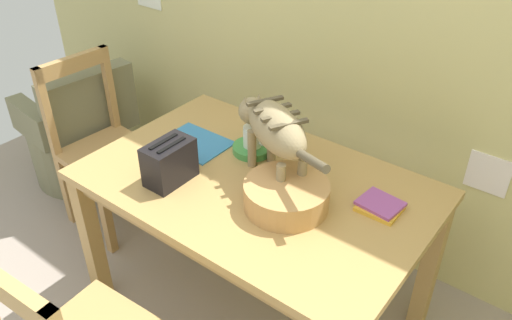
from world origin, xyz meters
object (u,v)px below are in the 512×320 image
(dining_table, at_px, (256,198))
(book_stack, at_px, (380,206))
(wicker_armchair, at_px, (82,139))
(saucer_bowl, at_px, (252,149))
(cat, at_px, (274,128))
(coffee_mug, at_px, (253,137))
(wooden_chair_near, at_px, (104,148))
(wicker_basket, at_px, (286,195))
(toaster, at_px, (170,162))
(magazine, at_px, (195,143))

(dining_table, xyz_separation_m, book_stack, (0.47, 0.14, 0.10))
(book_stack, height_order, wicker_armchair, wicker_armchair)
(saucer_bowl, distance_m, wicker_armchair, 1.47)
(cat, distance_m, wicker_armchair, 1.72)
(coffee_mug, relative_size, wooden_chair_near, 0.13)
(coffee_mug, height_order, wooden_chair_near, wooden_chair_near)
(wicker_basket, bearing_deg, cat, 140.69)
(dining_table, height_order, wooden_chair_near, wooden_chair_near)
(saucer_bowl, distance_m, toaster, 0.39)
(dining_table, xyz_separation_m, saucer_bowl, (-0.14, 0.16, 0.10))
(cat, relative_size, coffee_mug, 4.79)
(coffee_mug, bearing_deg, wooden_chair_near, -172.62)
(cat, bearing_deg, toaster, 159.27)
(magazine, height_order, wooden_chair_near, wooden_chair_near)
(magazine, relative_size, book_stack, 1.79)
(coffee_mug, bearing_deg, dining_table, -48.98)
(magazine, distance_m, book_stack, 0.86)
(wicker_basket, xyz_separation_m, wicker_armchair, (-1.71, 0.26, -0.52))
(saucer_bowl, xyz_separation_m, coffee_mug, (0.00, 0.00, 0.06))
(dining_table, height_order, book_stack, book_stack)
(cat, height_order, book_stack, cat)
(dining_table, distance_m, magazine, 0.40)
(magazine, height_order, wicker_armchair, wicker_armchair)
(cat, relative_size, saucer_bowl, 3.41)
(wicker_basket, relative_size, wicker_armchair, 0.41)
(dining_table, relative_size, wicker_basket, 4.33)
(saucer_bowl, height_order, coffee_mug, coffee_mug)
(magazine, bearing_deg, saucer_bowl, 22.78)
(wooden_chair_near, bearing_deg, book_stack, 97.31)
(magazine, bearing_deg, cat, 0.98)
(coffee_mug, relative_size, magazine, 0.41)
(book_stack, relative_size, wicker_basket, 0.52)
(toaster, distance_m, wooden_chair_near, 0.91)
(wooden_chair_near, distance_m, wicker_armchair, 0.52)
(magazine, distance_m, toaster, 0.30)
(dining_table, relative_size, wicker_armchair, 1.76)
(dining_table, bearing_deg, wooden_chair_near, 177.81)
(toaster, bearing_deg, wicker_basket, 17.41)
(saucer_bowl, height_order, wooden_chair_near, wooden_chair_near)
(cat, bearing_deg, book_stack, -52.33)
(dining_table, distance_m, cat, 0.32)
(coffee_mug, distance_m, magazine, 0.28)
(dining_table, relative_size, cat, 2.35)
(book_stack, bearing_deg, saucer_bowl, 177.85)
(coffee_mug, bearing_deg, book_stack, -2.17)
(coffee_mug, xyz_separation_m, wooden_chair_near, (-0.93, -0.12, -0.36))
(wooden_chair_near, height_order, wicker_armchair, wooden_chair_near)
(book_stack, height_order, toaster, toaster)
(book_stack, xyz_separation_m, wicker_basket, (-0.28, -0.20, 0.04))
(saucer_bowl, distance_m, wooden_chair_near, 0.98)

